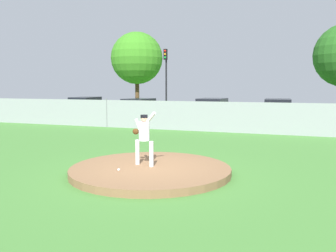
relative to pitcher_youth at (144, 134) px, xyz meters
The scene contains 13 objects.
ground_plane 6.02m from the pitcher_youth, 87.58° to the left, with size 80.00×80.00×0.00m, color #427A33.
asphalt_strip 14.45m from the pitcher_youth, 89.01° to the left, with size 44.00×7.00×0.01m, color #2B2B2D.
pitchers_mound 1.08m from the pitcher_youth, 21.50° to the right, with size 4.74×4.74×0.21m, color brown.
pitcher_youth is the anchor object (origin of this frame).
baseball 1.33m from the pitcher_youth, 113.35° to the right, with size 0.07×0.07×0.07m, color white.
chainlink_fence 9.91m from the pitcher_youth, 88.56° to the left, with size 35.79×0.07×1.81m.
parked_car_charcoal 15.19m from the pitcher_youth, 78.14° to the left, with size 1.99×4.59×1.73m.
parked_car_white 16.28m from the pitcher_youth, 115.13° to the left, with size 2.17×4.67×1.63m.
parked_car_teal 18.72m from the pitcher_youth, 128.17° to the left, with size 2.04×4.76×1.70m.
parked_car_silver 14.45m from the pitcher_youth, 94.68° to the left, with size 2.05×4.35×1.73m.
traffic_cone_orange 14.12m from the pitcher_youth, 64.14° to the left, with size 0.40×0.40×0.55m.
traffic_light_near 20.03m from the pitcher_youth, 108.30° to the left, with size 0.28×0.46×5.67m.
tree_slender_far 25.80m from the pitcher_youth, 115.26° to the left, with size 5.17×5.17×7.92m.
Camera 1 is at (3.95, -9.41, 2.58)m, focal length 37.65 mm.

